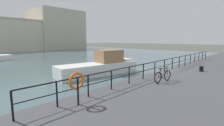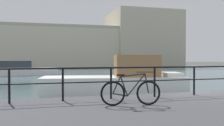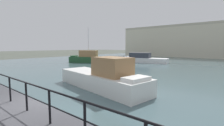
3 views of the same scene
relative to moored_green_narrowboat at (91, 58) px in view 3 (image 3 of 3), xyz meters
The scene contains 6 objects.
ground_plane 26.96m from the moored_green_narrowboat, 47.93° to the right, with size 240.00×240.00×0.00m, color #4C5147.
water_basin 20.75m from the moored_green_narrowboat, 29.46° to the left, with size 80.00×60.00×0.01m, color #476066.
moored_green_narrowboat is the anchor object (origin of this frame).
moored_red_daysailer 21.48m from the moored_green_narrowboat, 40.47° to the right, with size 9.19×3.96×2.55m.
moored_harbor_tender 11.02m from the moored_green_narrowboat, 38.90° to the left, with size 9.32×3.96×2.01m.
quay_railing 27.48m from the moored_green_narrowboat, 49.08° to the right, with size 24.13×0.07×1.08m.
Camera 3 is at (6.81, -3.21, 3.35)m, focal length 26.01 mm.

